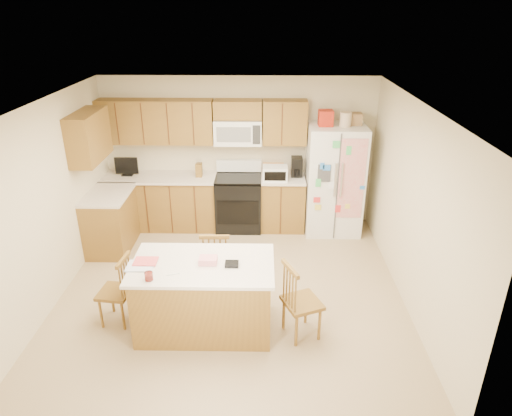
{
  "coord_description": "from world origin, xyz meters",
  "views": [
    {
      "loc": [
        0.43,
        -5.13,
        3.55
      ],
      "look_at": [
        0.32,
        0.35,
        1.07
      ],
      "focal_mm": 32.0,
      "sensor_mm": 36.0,
      "label": 1
    }
  ],
  "objects_px": {
    "island": "(204,296)",
    "windsor_chair_right": "(300,302)",
    "windsor_chair_left": "(117,292)",
    "refrigerator": "(334,179)",
    "windsor_chair_back": "(216,263)",
    "stove": "(239,201)"
  },
  "relations": [
    {
      "from": "refrigerator",
      "to": "windsor_chair_right",
      "type": "xyz_separation_m",
      "value": [
        -0.73,
        -2.73,
        -0.47
      ]
    },
    {
      "from": "island",
      "to": "windsor_chair_left",
      "type": "xyz_separation_m",
      "value": [
        -1.05,
        0.1,
        -0.02
      ]
    },
    {
      "from": "island",
      "to": "windsor_chair_left",
      "type": "relative_size",
      "value": 1.84
    },
    {
      "from": "stove",
      "to": "windsor_chair_left",
      "type": "xyz_separation_m",
      "value": [
        -1.31,
        -2.58,
        -0.06
      ]
    },
    {
      "from": "windsor_chair_back",
      "to": "windsor_chair_right",
      "type": "height_order",
      "value": "windsor_chair_right"
    },
    {
      "from": "stove",
      "to": "refrigerator",
      "type": "distance_m",
      "value": 1.63
    },
    {
      "from": "stove",
      "to": "windsor_chair_left",
      "type": "height_order",
      "value": "stove"
    },
    {
      "from": "island",
      "to": "windsor_chair_right",
      "type": "xyz_separation_m",
      "value": [
        1.1,
        -0.12,
        0.01
      ]
    },
    {
      "from": "stove",
      "to": "refrigerator",
      "type": "xyz_separation_m",
      "value": [
        1.57,
        -0.06,
        0.45
      ]
    },
    {
      "from": "island",
      "to": "windsor_chair_right",
      "type": "height_order",
      "value": "island"
    },
    {
      "from": "windsor_chair_back",
      "to": "windsor_chair_right",
      "type": "relative_size",
      "value": 0.97
    },
    {
      "from": "refrigerator",
      "to": "windsor_chair_right",
      "type": "bearing_deg",
      "value": -104.87
    },
    {
      "from": "windsor_chair_back",
      "to": "refrigerator",
      "type": "bearing_deg",
      "value": 46.88
    },
    {
      "from": "windsor_chair_right",
      "to": "refrigerator",
      "type": "bearing_deg",
      "value": 75.13
    },
    {
      "from": "windsor_chair_back",
      "to": "windsor_chair_right",
      "type": "bearing_deg",
      "value": -39.41
    },
    {
      "from": "stove",
      "to": "windsor_chair_back",
      "type": "bearing_deg",
      "value": -95.64
    },
    {
      "from": "refrigerator",
      "to": "island",
      "type": "height_order",
      "value": "refrigerator"
    },
    {
      "from": "windsor_chair_back",
      "to": "windsor_chair_right",
      "type": "distance_m",
      "value": 1.34
    },
    {
      "from": "stove",
      "to": "island",
      "type": "distance_m",
      "value": 2.69
    },
    {
      "from": "windsor_chair_left",
      "to": "windsor_chair_right",
      "type": "bearing_deg",
      "value": -5.67
    },
    {
      "from": "island",
      "to": "windsor_chair_left",
      "type": "height_order",
      "value": "island"
    },
    {
      "from": "windsor_chair_left",
      "to": "stove",
      "type": "bearing_deg",
      "value": 63.1
    }
  ]
}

